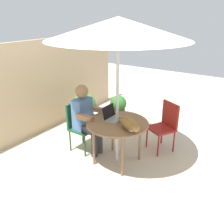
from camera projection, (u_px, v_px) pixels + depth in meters
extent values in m
plane|color=beige|center=(117.00, 162.00, 4.06)|extent=(14.00, 14.00, 0.00)
cube|color=tan|center=(34.00, 89.00, 4.73)|extent=(4.98, 0.08, 1.85)
cylinder|color=brown|center=(117.00, 123.00, 3.79)|extent=(0.98, 0.98, 0.03)
cylinder|color=brown|center=(113.00, 133.00, 4.28)|extent=(0.04, 0.04, 0.70)
cylinder|color=brown|center=(94.00, 146.00, 3.86)|extent=(0.04, 0.04, 0.70)
cylinder|color=brown|center=(122.00, 156.00, 3.58)|extent=(0.04, 0.04, 0.70)
cylinder|color=brown|center=(140.00, 141.00, 4.00)|extent=(0.04, 0.04, 0.70)
cylinder|color=#B7B7BC|center=(117.00, 103.00, 3.66)|extent=(0.04, 0.04, 2.10)
cone|color=beige|center=(118.00, 28.00, 3.26)|extent=(2.02, 2.02, 0.30)
sphere|color=#B7B7BC|center=(118.00, 27.00, 3.25)|extent=(0.06, 0.06, 0.06)
cube|color=#194C2D|center=(83.00, 129.00, 4.28)|extent=(0.40, 0.40, 0.04)
cube|color=#194C2D|center=(75.00, 114.00, 4.28)|extent=(0.40, 0.04, 0.44)
cylinder|color=#194C2D|center=(83.00, 133.00, 4.58)|extent=(0.03, 0.03, 0.40)
cylinder|color=#194C2D|center=(70.00, 141.00, 4.32)|extent=(0.03, 0.03, 0.40)
cylinder|color=#194C2D|center=(85.00, 146.00, 4.14)|extent=(0.03, 0.03, 0.40)
cylinder|color=#194C2D|center=(97.00, 138.00, 4.40)|extent=(0.03, 0.03, 0.40)
cube|color=maroon|center=(161.00, 129.00, 4.27)|extent=(0.54, 0.54, 0.04)
cube|color=maroon|center=(170.00, 114.00, 4.26)|extent=(0.22, 0.37, 0.44)
cylinder|color=maroon|center=(174.00, 142.00, 4.29)|extent=(0.03, 0.03, 0.40)
cylinder|color=maroon|center=(162.00, 134.00, 4.57)|extent=(0.03, 0.03, 0.40)
cylinder|color=maroon|center=(147.00, 138.00, 4.42)|extent=(0.03, 0.03, 0.40)
cylinder|color=maroon|center=(158.00, 146.00, 4.14)|extent=(0.03, 0.03, 0.40)
cube|color=#4C72A5|center=(82.00, 114.00, 4.17)|extent=(0.34, 0.20, 0.54)
sphere|color=#936B4C|center=(82.00, 91.00, 4.01)|extent=(0.22, 0.22, 0.22)
cube|color=#383842|center=(87.00, 129.00, 4.11)|extent=(0.12, 0.30, 0.12)
cylinder|color=#383842|center=(94.00, 145.00, 4.13)|extent=(0.10, 0.10, 0.44)
cube|color=#383842|center=(93.00, 126.00, 4.23)|extent=(0.12, 0.30, 0.12)
cylinder|color=#383842|center=(100.00, 141.00, 4.26)|extent=(0.10, 0.10, 0.44)
cube|color=#936B4C|center=(85.00, 118.00, 3.88)|extent=(0.08, 0.32, 0.08)
cube|color=#936B4C|center=(100.00, 110.00, 4.19)|extent=(0.08, 0.32, 0.08)
cube|color=gray|center=(114.00, 119.00, 3.88)|extent=(0.30, 0.22, 0.02)
cube|color=black|center=(109.00, 112.00, 3.89)|extent=(0.30, 0.06, 0.20)
cube|color=gray|center=(108.00, 111.00, 3.89)|extent=(0.30, 0.06, 0.20)
ellipsoid|color=olive|center=(128.00, 123.00, 3.55)|extent=(0.38, 0.44, 0.17)
sphere|color=olive|center=(136.00, 128.00, 3.35)|extent=(0.11, 0.11, 0.11)
ellipsoid|color=white|center=(132.00, 128.00, 3.48)|extent=(0.17, 0.17, 0.09)
cylinder|color=olive|center=(122.00, 119.00, 3.83)|extent=(0.13, 0.17, 0.04)
cone|color=olive|center=(134.00, 125.00, 3.32)|extent=(0.04, 0.04, 0.03)
cone|color=olive|center=(138.00, 125.00, 3.35)|extent=(0.04, 0.04, 0.03)
cylinder|color=#9E5138|center=(118.00, 116.00, 5.51)|extent=(0.31, 0.31, 0.29)
ellipsoid|color=#2D6B28|center=(118.00, 103.00, 5.40)|extent=(0.37, 0.37, 0.36)
cylinder|color=#9E5138|center=(85.00, 122.00, 5.11)|extent=(0.39, 0.39, 0.34)
ellipsoid|color=#3D7F33|center=(84.00, 105.00, 4.97)|extent=(0.47, 0.47, 0.52)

